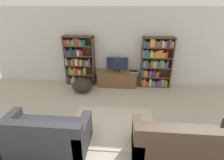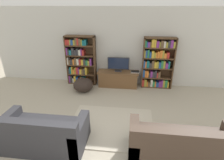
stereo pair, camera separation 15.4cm
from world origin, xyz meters
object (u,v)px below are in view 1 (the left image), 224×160
bookshelf_left (78,61)px  television (117,64)px  tv_stand (117,79)px  couch_right_sofa (187,147)px  laptop (134,71)px  couch_left_sectional (44,136)px  beanbag_ottoman (82,85)px  bookshelf_right (155,63)px

bookshelf_left → television: bearing=-3.5°
tv_stand → television: 0.53m
couch_right_sofa → laptop: bearing=105.7°
tv_stand → television: television is taller
bookshelf_left → tv_stand: bearing=-5.1°
laptop → couch_right_sofa: (0.87, -3.10, -0.24)m
bookshelf_left → couch_left_sectional: size_ratio=0.99×
television → couch_left_sectional: bearing=-112.3°
tv_stand → beanbag_ottoman: bearing=-154.5°
bookshelf_right → tv_stand: bookshelf_right is taller
bookshelf_left → bookshelf_right: size_ratio=1.00×
tv_stand → bookshelf_right: bearing=5.3°
tv_stand → television: (0.00, 0.04, 0.52)m
television → tv_stand: bearing=-90.0°
bookshelf_left → television: (1.36, -0.08, -0.04)m
bookshelf_right → laptop: bookshelf_right is taller
bookshelf_right → tv_stand: size_ratio=1.22×
bookshelf_left → tv_stand: bookshelf_left is taller
bookshelf_right → television: (-1.27, -0.08, -0.06)m
bookshelf_left → tv_stand: (1.36, -0.12, -0.57)m
bookshelf_right → couch_left_sectional: size_ratio=0.99×
bookshelf_right → beanbag_ottoman: size_ratio=2.64×
television → laptop: 0.63m
bookshelf_left → television: size_ratio=2.33×
bookshelf_left → couch_right_sofa: bookshelf_left is taller
bookshelf_left → laptop: bearing=-2.8°
bookshelf_right → laptop: 0.77m
bookshelf_left → laptop: size_ratio=5.98×
bookshelf_right → couch_right_sofa: bearing=-86.9°
tv_stand → couch_right_sofa: couch_right_sofa is taller
television → couch_left_sectional: television is taller
bookshelf_right → laptop: size_ratio=5.98×
bookshelf_left → bookshelf_right: bearing=-0.1°
laptop → beanbag_ottoman: 1.80m
bookshelf_right → television: size_ratio=2.33×
couch_left_sectional → beanbag_ottoman: 2.47m
tv_stand → beanbag_ottoman: size_ratio=2.17×
bookshelf_left → beanbag_ottoman: size_ratio=2.64×
bookshelf_left → couch_right_sofa: (2.81, -3.20, -0.53)m
television → beanbag_ottoman: size_ratio=1.13×
tv_stand → couch_left_sectional: size_ratio=0.81×
couch_right_sofa → beanbag_ottoman: bearing=135.0°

